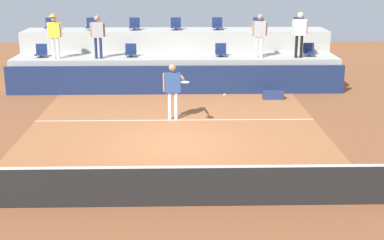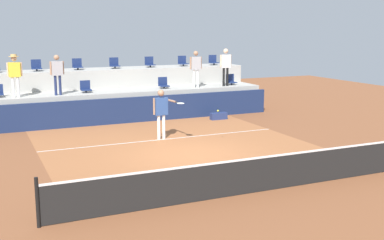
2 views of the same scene
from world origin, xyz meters
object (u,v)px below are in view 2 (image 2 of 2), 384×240
at_px(stadium_chair_lower_left, 86,88).
at_px(spectator_leaning_on_rail, 226,63).
at_px(stadium_chair_lower_far_right, 231,80).
at_px(tennis_player, 162,109).
at_px(stadium_chair_upper_left, 36,66).
at_px(spectator_with_hat, 15,71).
at_px(spectator_in_grey, 196,66).
at_px(tennis_ball, 218,111).
at_px(stadium_chair_upper_mid_left, 77,65).
at_px(stadium_chair_upper_right, 183,62).
at_px(stadium_chair_upper_mid_right, 150,63).
at_px(stadium_chair_upper_far_right, 213,61).
at_px(spectator_in_white, 57,71).
at_px(stadium_chair_lower_right, 163,84).
at_px(stadium_chair_upper_center, 114,64).
at_px(equipment_bag, 219,116).

distance_m(stadium_chair_lower_left, spectator_leaning_on_rail, 6.74).
xyz_separation_m(stadium_chair_lower_far_right, tennis_player, (-5.44, -4.75, -0.33)).
height_order(stadium_chair_upper_left, spectator_with_hat, spectator_with_hat).
xyz_separation_m(tennis_player, spectator_in_grey, (3.36, 4.37, 1.15)).
bearing_deg(tennis_ball, stadium_chair_upper_mid_left, 111.84).
bearing_deg(tennis_player, spectator_with_hat, 136.67).
distance_m(stadium_chair_lower_far_right, tennis_player, 7.23).
height_order(stadium_chair_lower_left, stadium_chair_upper_left, stadium_chair_upper_left).
bearing_deg(spectator_in_grey, stadium_chair_upper_right, 83.10).
xyz_separation_m(stadium_chair_upper_mid_right, tennis_ball, (-0.32, -8.06, -1.12)).
height_order(stadium_chair_lower_far_right, stadium_chair_upper_far_right, stadium_chair_upper_far_right).
xyz_separation_m(stadium_chair_upper_left, spectator_in_grey, (6.90, -2.18, -0.03)).
bearing_deg(stadium_chair_lower_left, spectator_in_white, -162.68).
bearing_deg(stadium_chair_lower_right, stadium_chair_upper_center, 135.26).
distance_m(stadium_chair_upper_far_right, tennis_player, 8.55).
height_order(spectator_in_white, spectator_in_grey, spectator_in_grey).
distance_m(stadium_chair_lower_right, stadium_chair_lower_far_right, 3.56).
distance_m(stadium_chair_upper_left, spectator_leaning_on_rail, 8.75).
bearing_deg(spectator_in_white, stadium_chair_upper_right, 18.32).
height_order(stadium_chair_lower_left, stadium_chair_upper_center, stadium_chair_upper_center).
xyz_separation_m(stadium_chair_lower_right, stadium_chair_upper_center, (-1.82, 1.80, 0.85)).
distance_m(stadium_chair_upper_left, spectator_in_grey, 7.24).
bearing_deg(stadium_chair_upper_mid_left, spectator_in_grey, -23.32).
distance_m(stadium_chair_upper_center, equipment_bag, 5.76).
distance_m(stadium_chair_upper_mid_left, spectator_with_hat, 3.65).
bearing_deg(tennis_player, stadium_chair_lower_right, 68.46).
relative_size(spectator_with_hat, spectator_leaning_on_rail, 0.97).
height_order(stadium_chair_upper_left, tennis_ball, stadium_chair_upper_left).
xyz_separation_m(tennis_player, equipment_bag, (3.69, 2.63, -0.99)).
height_order(stadium_chair_lower_right, stadium_chair_upper_mid_right, stadium_chair_upper_mid_right).
bearing_deg(stadium_chair_upper_right, stadium_chair_lower_right, -134.17).
distance_m(stadium_chair_lower_far_right, spectator_in_grey, 2.27).
height_order(stadium_chair_upper_center, stadium_chair_upper_mid_right, same).
bearing_deg(stadium_chair_upper_far_right, stadium_chair_upper_mid_left, 180.00).
relative_size(stadium_chair_upper_center, stadium_chair_upper_right, 1.00).
relative_size(stadium_chair_lower_right, spectator_in_grey, 0.30).
xyz_separation_m(stadium_chair_upper_right, tennis_player, (-3.62, -6.55, -1.18)).
height_order(stadium_chair_upper_mid_left, stadium_chair_upper_center, same).
height_order(stadium_chair_upper_right, spectator_with_hat, spectator_with_hat).
bearing_deg(stadium_chair_upper_mid_left, stadium_chair_upper_center, 0.00).
relative_size(stadium_chair_lower_far_right, spectator_leaning_on_rail, 0.29).
xyz_separation_m(stadium_chair_upper_mid_right, spectator_leaning_on_rail, (3.09, -2.18, 0.03)).
distance_m(spectator_with_hat, spectator_in_white, 1.66).
xyz_separation_m(stadium_chair_lower_right, stadium_chair_upper_left, (-5.41, 1.80, 0.85)).
relative_size(stadium_chair_upper_mid_right, spectator_with_hat, 0.30).
bearing_deg(stadium_chair_upper_left, tennis_ball, -57.87).
height_order(spectator_with_hat, spectator_leaning_on_rail, spectator_leaning_on_rail).
bearing_deg(spectator_with_hat, stadium_chair_upper_far_right, 12.32).
bearing_deg(tennis_ball, spectator_leaning_on_rail, 59.84).
distance_m(stadium_chair_lower_left, stadium_chair_upper_mid_left, 1.99).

